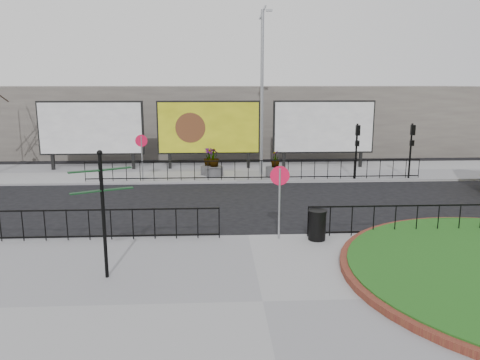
{
  "coord_description": "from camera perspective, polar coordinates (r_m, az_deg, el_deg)",
  "views": [
    {
      "loc": [
        -1.08,
        -15.31,
        5.23
      ],
      "look_at": [
        -0.21,
        1.37,
        1.77
      ],
      "focal_mm": 35.0,
      "sensor_mm": 36.0,
      "label": 1
    }
  ],
  "objects": [
    {
      "name": "ground",
      "position": [
        16.21,
        1.02,
        -7.12
      ],
      "size": [
        90.0,
        90.0,
        0.0
      ],
      "primitive_type": "plane",
      "color": "black",
      "rests_on": "ground"
    },
    {
      "name": "pavement_near",
      "position": [
        11.58,
        2.78,
        -14.83
      ],
      "size": [
        30.0,
        10.0,
        0.12
      ],
      "primitive_type": "cube",
      "color": "gray",
      "rests_on": "ground"
    },
    {
      "name": "pavement_far",
      "position": [
        27.81,
        -0.69,
        0.99
      ],
      "size": [
        44.0,
        6.0,
        0.12
      ],
      "primitive_type": "cube",
      "color": "gray",
      "rests_on": "ground"
    },
    {
      "name": "railing_near_left",
      "position": [
        16.44,
        -20.34,
        -5.16
      ],
      "size": [
        10.0,
        0.1,
        1.1
      ],
      "primitive_type": null,
      "color": "black",
      "rests_on": "pavement_near"
    },
    {
      "name": "railing_near_right",
      "position": [
        17.42,
        23.02,
        -4.43
      ],
      "size": [
        9.0,
        0.1,
        1.1
      ],
      "primitive_type": null,
      "color": "black",
      "rests_on": "pavement_near"
    },
    {
      "name": "railing_far",
      "position": [
        25.11,
        1.83,
        1.24
      ],
      "size": [
        18.0,
        0.1,
        1.1
      ],
      "primitive_type": null,
      "color": "black",
      "rests_on": "pavement_far"
    },
    {
      "name": "speed_sign_far",
      "position": [
        25.24,
        -11.9,
        3.91
      ],
      "size": [
        0.64,
        0.07,
        2.47
      ],
      "color": "gray",
      "rests_on": "pavement_far"
    },
    {
      "name": "speed_sign_near",
      "position": [
        15.42,
        4.85,
        -0.76
      ],
      "size": [
        0.64,
        0.07,
        2.47
      ],
      "color": "gray",
      "rests_on": "pavement_near"
    },
    {
      "name": "billboard_left",
      "position": [
        29.36,
        -17.7,
        6.01
      ],
      "size": [
        6.2,
        0.31,
        4.1
      ],
      "color": "black",
      "rests_on": "pavement_far"
    },
    {
      "name": "billboard_mid",
      "position": [
        28.41,
        -3.82,
        6.36
      ],
      "size": [
        6.2,
        0.31,
        4.1
      ],
      "color": "black",
      "rests_on": "pavement_far"
    },
    {
      "name": "billboard_right",
      "position": [
        29.15,
        10.15,
        6.35
      ],
      "size": [
        6.2,
        0.31,
        4.1
      ],
      "color": "black",
      "rests_on": "pavement_far"
    },
    {
      "name": "lamp_post",
      "position": [
        26.44,
        2.7,
        10.82
      ],
      "size": [
        0.74,
        0.18,
        9.23
      ],
      "color": "gray",
      "rests_on": "pavement_far"
    },
    {
      "name": "signal_pole_a",
      "position": [
        25.98,
        14.07,
        4.43
      ],
      "size": [
        0.22,
        0.26,
        3.0
      ],
      "color": "black",
      "rests_on": "pavement_far"
    },
    {
      "name": "signal_pole_b",
      "position": [
        27.0,
        20.18,
        4.33
      ],
      "size": [
        0.22,
        0.26,
        3.0
      ],
      "color": "black",
      "rests_on": "pavement_far"
    },
    {
      "name": "building_backdrop",
      "position": [
        37.42,
        -1.32,
        7.52
      ],
      "size": [
        40.0,
        10.0,
        5.0
      ],
      "primitive_type": "cube",
      "color": "slate",
      "rests_on": "ground"
    },
    {
      "name": "fingerpost_sign",
      "position": [
        12.69,
        -16.41,
        -2.6
      ],
      "size": [
        1.54,
        0.93,
        3.45
      ],
      "rotation": [
        0.0,
        0.0,
        0.39
      ],
      "color": "black",
      "rests_on": "pavement_near"
    },
    {
      "name": "litter_bin",
      "position": [
        15.77,
        9.39,
        -5.42
      ],
      "size": [
        0.61,
        0.61,
        1.01
      ],
      "color": "black",
      "rests_on": "pavement_near"
    },
    {
      "name": "planter_a",
      "position": [
        26.7,
        -3.83,
        1.92
      ],
      "size": [
        0.93,
        0.93,
        1.51
      ],
      "color": "#4C4C4F",
      "rests_on": "pavement_far"
    },
    {
      "name": "planter_b",
      "position": [
        26.28,
        -3.19,
        1.79
      ],
      "size": [
        1.02,
        1.02,
        1.6
      ],
      "color": "#4C4C4F",
      "rests_on": "pavement_far"
    },
    {
      "name": "planter_c",
      "position": [
        26.09,
        4.3,
        1.46
      ],
      "size": [
        1.05,
        1.05,
        1.47
      ],
      "color": "#4C4C4F",
      "rests_on": "pavement_far"
    }
  ]
}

